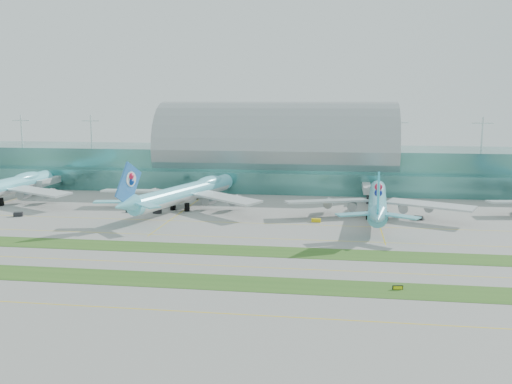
% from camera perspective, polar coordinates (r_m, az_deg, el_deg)
% --- Properties ---
extents(ground, '(700.00, 700.00, 0.00)m').
position_cam_1_polar(ground, '(168.90, -2.69, -6.01)').
color(ground, gray).
rests_on(ground, ground).
extents(terminal, '(340.00, 69.10, 36.00)m').
position_cam_1_polar(terminal, '(291.94, 2.08, 3.34)').
color(terminal, '#3D7A75').
rests_on(terminal, ground).
extents(grass_strip_near, '(420.00, 12.00, 0.08)m').
position_cam_1_polar(grass_strip_near, '(142.67, -4.85, -8.93)').
color(grass_strip_near, '#2D591E').
rests_on(grass_strip_near, ground).
extents(grass_strip_far, '(420.00, 12.00, 0.08)m').
position_cam_1_polar(grass_strip_far, '(170.78, -2.56, -5.83)').
color(grass_strip_far, '#2D591E').
rests_on(grass_strip_far, ground).
extents(taxiline_a, '(420.00, 0.35, 0.01)m').
position_cam_1_polar(taxiline_a, '(124.42, -6.97, -11.77)').
color(taxiline_a, yellow).
rests_on(taxiline_a, ground).
extents(taxiline_b, '(420.00, 0.35, 0.01)m').
position_cam_1_polar(taxiline_b, '(155.71, -3.67, -7.36)').
color(taxiline_b, yellow).
rests_on(taxiline_b, ground).
extents(taxiline_c, '(420.00, 0.35, 0.01)m').
position_cam_1_polar(taxiline_c, '(186.03, -1.64, -4.57)').
color(taxiline_c, yellow).
rests_on(taxiline_c, ground).
extents(taxiline_d, '(420.00, 0.35, 0.01)m').
position_cam_1_polar(taxiline_d, '(207.17, -0.60, -3.12)').
color(taxiline_d, yellow).
rests_on(taxiline_d, ground).
extents(airliner_a, '(74.11, 84.36, 23.21)m').
position_cam_1_polar(airliner_a, '(268.13, -24.17, 0.46)').
color(airliner_a, '#6BDBED').
rests_on(airliner_a, ground).
extents(airliner_b, '(70.83, 82.14, 23.16)m').
position_cam_1_polar(airliner_b, '(234.85, -7.00, 0.06)').
color(airliner_b, '#6CD9EE').
rests_on(airliner_b, ground).
extents(airliner_c, '(70.15, 79.80, 21.95)m').
position_cam_1_polar(airliner_c, '(220.70, 12.07, -0.77)').
color(airliner_c, '#5CB7CA').
rests_on(airliner_c, ground).
extents(gse_b, '(3.78, 2.99, 1.62)m').
position_cam_1_polar(gse_b, '(236.99, -22.68, -2.07)').
color(gse_b, black).
rests_on(gse_b, ground).
extents(gse_c, '(2.87, 1.60, 1.22)m').
position_cam_1_polar(gse_c, '(232.01, -12.53, -1.84)').
color(gse_c, black).
rests_on(gse_c, ground).
extents(gse_d, '(3.17, 1.81, 1.58)m').
position_cam_1_polar(gse_d, '(227.52, -9.85, -1.93)').
color(gse_d, black).
rests_on(gse_d, ground).
extents(gse_e, '(3.43, 1.86, 1.25)m').
position_cam_1_polar(gse_e, '(209.96, 6.03, -2.83)').
color(gse_e, yellow).
rests_on(gse_e, ground).
extents(gse_f, '(3.43, 2.41, 1.40)m').
position_cam_1_polar(gse_f, '(221.06, 15.92, -2.51)').
color(gse_f, black).
rests_on(gse_f, ground).
extents(taxiway_sign_east, '(2.52, 0.69, 1.06)m').
position_cam_1_polar(taxiway_sign_east, '(140.50, 13.99, -9.26)').
color(taxiway_sign_east, black).
rests_on(taxiway_sign_east, ground).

